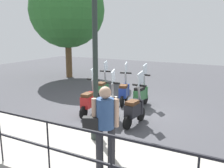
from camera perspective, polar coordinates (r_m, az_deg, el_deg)
The scene contains 12 objects.
ground_plane at distance 8.41m, azimuth 2.37°, elevation -6.60°, with size 28.00×28.00×0.00m, color #424247.
promenade_walkway at distance 5.92m, azimuth -11.52°, elevation -14.46°, with size 2.20×20.00×0.15m.
fence_railing at distance 4.90m, azimuth -19.85°, elevation -10.23°, with size 0.04×16.03×1.07m.
lamp_post_near at distance 5.68m, azimuth -3.83°, elevation 5.10°, with size 0.26×0.90×4.20m.
pedestrian_with_bag at distance 4.55m, azimuth -1.80°, elevation -8.73°, with size 0.49×0.60×1.59m.
tree_large at distance 14.80m, azimuth -10.24°, elevation 16.26°, with size 4.22×4.22×5.93m.
scooter_near_0 at distance 7.26m, azimuth 5.17°, elevation -5.71°, with size 1.23×0.44×1.54m.
scooter_near_1 at distance 7.52m, azimuth -0.37°, elevation -5.01°, with size 1.22×0.50×1.54m.
scooter_near_2 at distance 8.10m, azimuth -5.17°, elevation -3.80°, with size 1.23×0.44×1.54m.
scooter_far_0 at distance 8.96m, azimuth 6.64°, elevation -2.28°, with size 1.23×0.44×1.54m.
scooter_far_1 at distance 9.29m, azimuth 2.81°, elevation -1.68°, with size 1.21×0.52×1.54m.
scooter_far_2 at distance 9.69m, azimuth -2.15°, elevation -1.09°, with size 1.23×0.45×1.54m.
Camera 1 is at (-7.17, -3.46, 2.70)m, focal length 40.00 mm.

